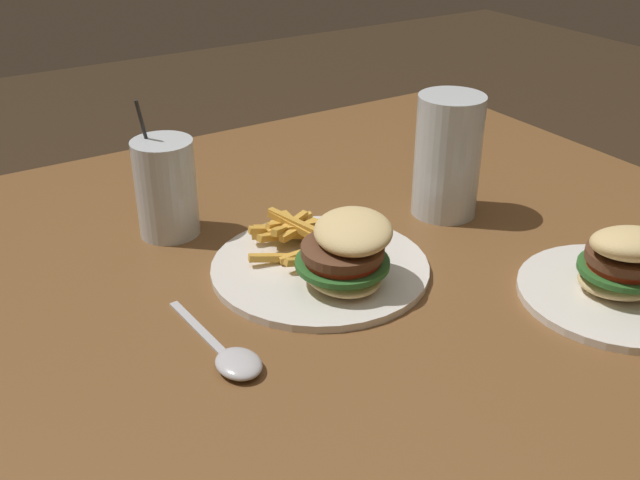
{
  "coord_description": "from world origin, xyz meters",
  "views": [
    {
      "loc": [
        0.65,
        -0.51,
        1.22
      ],
      "look_at": [
        -0.06,
        -0.07,
        0.78
      ],
      "focal_mm": 42.0,
      "sensor_mm": 36.0,
      "label": 1
    }
  ],
  "objects_px": {
    "meal_plate_near": "(330,258)",
    "spoon": "(235,361)",
    "meal_plate_far": "(622,276)",
    "beer_glass": "(447,159)",
    "juice_glass": "(166,191)"
  },
  "relations": [
    {
      "from": "meal_plate_near",
      "to": "juice_glass",
      "type": "bearing_deg",
      "value": -151.08
    },
    {
      "from": "beer_glass",
      "to": "meal_plate_far",
      "type": "bearing_deg",
      "value": 4.24
    },
    {
      "from": "spoon",
      "to": "meal_plate_far",
      "type": "bearing_deg",
      "value": 70.71
    },
    {
      "from": "meal_plate_near",
      "to": "meal_plate_far",
      "type": "relative_size",
      "value": 1.19
    },
    {
      "from": "meal_plate_near",
      "to": "beer_glass",
      "type": "distance_m",
      "value": 0.26
    },
    {
      "from": "juice_glass",
      "to": "meal_plate_far",
      "type": "distance_m",
      "value": 0.6
    },
    {
      "from": "meal_plate_near",
      "to": "beer_glass",
      "type": "bearing_deg",
      "value": 106.29
    },
    {
      "from": "spoon",
      "to": "juice_glass",
      "type": "bearing_deg",
      "value": 166.07
    },
    {
      "from": "meal_plate_near",
      "to": "juice_glass",
      "type": "xyz_separation_m",
      "value": [
        -0.23,
        -0.12,
        0.03
      ]
    },
    {
      "from": "meal_plate_near",
      "to": "spoon",
      "type": "distance_m",
      "value": 0.21
    },
    {
      "from": "meal_plate_near",
      "to": "meal_plate_far",
      "type": "distance_m",
      "value": 0.35
    },
    {
      "from": "meal_plate_near",
      "to": "spoon",
      "type": "height_order",
      "value": "meal_plate_near"
    },
    {
      "from": "beer_glass",
      "to": "juice_glass",
      "type": "height_order",
      "value": "juice_glass"
    },
    {
      "from": "meal_plate_near",
      "to": "meal_plate_far",
      "type": "bearing_deg",
      "value": 50.0
    },
    {
      "from": "meal_plate_far",
      "to": "beer_glass",
      "type": "bearing_deg",
      "value": -175.76
    }
  ]
}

